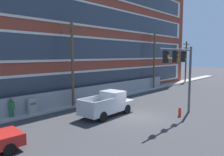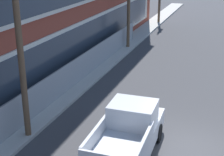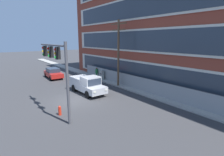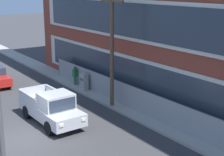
{
  "view_description": "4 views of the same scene",
  "coord_description": "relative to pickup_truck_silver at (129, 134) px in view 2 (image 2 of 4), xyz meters",
  "views": [
    {
      "loc": [
        -14.63,
        -10.05,
        5.1
      ],
      "look_at": [
        1.31,
        4.28,
        2.83
      ],
      "focal_mm": 35.0,
      "sensor_mm": 36.0,
      "label": 1
    },
    {
      "loc": [
        -12.7,
        -1.12,
        7.7
      ],
      "look_at": [
        2.22,
        4.28,
        1.77
      ],
      "focal_mm": 55.0,
      "sensor_mm": 36.0,
      "label": 2
    },
    {
      "loc": [
        15.29,
        -6.89,
        5.96
      ],
      "look_at": [
        2.43,
        2.78,
        2.38
      ],
      "focal_mm": 28.0,
      "sensor_mm": 36.0,
      "label": 3
    },
    {
      "loc": [
        16.4,
        -5.77,
        8.02
      ],
      "look_at": [
        0.78,
        5.15,
        2.84
      ],
      "focal_mm": 55.0,
      "sensor_mm": 36.0,
      "label": 4
    }
  ],
  "objects": [
    {
      "name": "pickup_truck_silver",
      "position": [
        0.0,
        0.0,
        0.0
      ],
      "size": [
        5.23,
        2.17,
        2.02
      ],
      "color": "#B2B5BA",
      "rests_on": "ground"
    },
    {
      "name": "ground_plane",
      "position": [
        1.39,
        -2.29,
        -0.95
      ],
      "size": [
        160.0,
        160.0,
        0.0
      ],
      "primitive_type": "plane",
      "color": "#38383A"
    },
    {
      "name": "chain_link_fence",
      "position": [
        4.18,
        5.17,
        -0.07
      ],
      "size": [
        27.25,
        0.06,
        1.74
      ],
      "color": "gray",
      "rests_on": "ground"
    },
    {
      "name": "utility_pole_near_corner",
      "position": [
        -0.19,
        4.5,
        3.68
      ],
      "size": [
        2.76,
        0.26,
        8.26
      ],
      "color": "brown",
      "rests_on": "ground"
    },
    {
      "name": "sidewalk_building_side",
      "position": [
        1.39,
        5.12,
        -0.87
      ],
      "size": [
        80.0,
        1.75,
        0.16
      ],
      "primitive_type": "cube",
      "color": "#9E9B93",
      "rests_on": "ground"
    }
  ]
}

